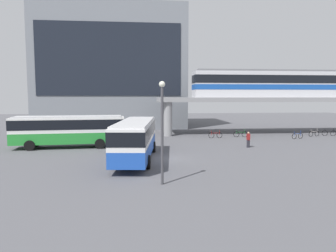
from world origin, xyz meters
The scene contains 13 objects.
ground_plane centered at (0.00, 10.00, 0.00)m, with size 120.00×120.00×0.00m, color #515156.
station_building centered at (-6.54, 29.49, 9.88)m, with size 24.31×13.80×19.76m.
elevated_platform centered at (16.76, 16.92, 4.38)m, with size 32.59×6.12×5.06m.
train centered at (15.72, 16.92, 7.03)m, with size 20.57×2.96×3.84m.
bus_main centered at (-2.41, -0.47, 1.99)m, with size 3.73×11.25×3.22m.
bus_secondary centered at (-9.20, 6.41, 1.99)m, with size 11.20×3.39×3.22m.
bicycle_blue centered at (17.31, 10.50, 0.36)m, with size 1.71×0.63×1.04m.
bicycle_silver centered at (20.70, 12.56, 0.36)m, with size 1.74×0.55×1.04m.
bicycle_black centered at (23.07, 13.02, 0.36)m, with size 1.74×0.52×1.04m.
bicycle_green centered at (10.89, 12.83, 0.36)m, with size 1.75×0.50×1.04m.
bicycle_red centered at (7.42, 12.19, 0.36)m, with size 1.79×0.15×1.04m.
pedestrian_waiting_near_stop centered at (8.96, 4.76, 0.74)m, with size 0.32×0.40×1.60m.
lamp_post centered at (-0.81, -7.66, 3.59)m, with size 0.36×0.36×6.05m.
Camera 1 is at (-2.17, -25.34, 5.16)m, focal length 32.84 mm.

